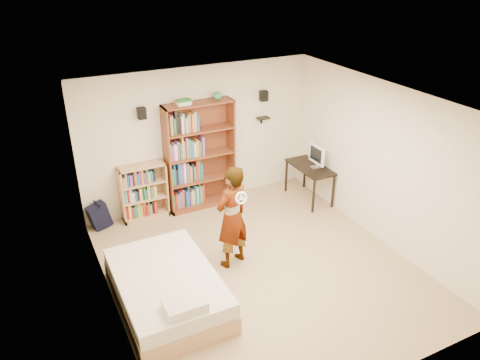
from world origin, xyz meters
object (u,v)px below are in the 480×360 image
object	(u,v)px
tall_bookshelf	(200,156)
daybed	(167,285)
computer_desk	(309,183)
low_bookshelf	(144,192)
person	(232,217)

from	to	relation	value
tall_bookshelf	daybed	distance (m)	2.95
daybed	tall_bookshelf	bearing A→B (deg)	57.94
computer_desk	daybed	world-z (taller)	computer_desk
daybed	computer_desk	bearing A→B (deg)	25.71
low_bookshelf	computer_desk	bearing A→B (deg)	-13.59
tall_bookshelf	computer_desk	bearing A→B (deg)	-19.83
person	daybed	bearing A→B (deg)	-0.46
low_bookshelf	person	bearing A→B (deg)	-67.47
tall_bookshelf	computer_desk	distance (m)	2.24
tall_bookshelf	computer_desk	size ratio (longest dim) A/B	1.96
computer_desk	daybed	bearing A→B (deg)	-154.29
tall_bookshelf	low_bookshelf	distance (m)	1.23
low_bookshelf	daybed	size ratio (longest dim) A/B	0.52
tall_bookshelf	daybed	bearing A→B (deg)	-122.06
computer_desk	person	bearing A→B (deg)	-151.34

